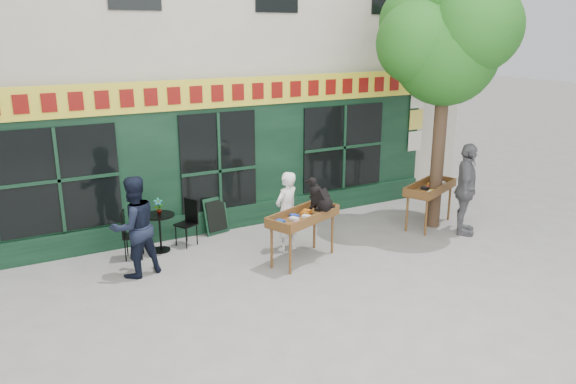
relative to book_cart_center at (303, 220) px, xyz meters
The scene contains 14 objects.
ground 1.10m from the book_cart_center, behind, with size 80.00×80.00×0.00m, color slate.
building 7.31m from the book_cart_center, 97.00° to the left, with size 14.00×7.26×10.00m.
street_tree 4.89m from the book_cart_center, ahead, with size 3.05×2.90×5.60m.
book_cart_center is the anchor object (origin of this frame).
dog 0.59m from the book_cart_center, ahead, with size 0.34×0.60×0.60m, color black, non-canonical shape.
woman 0.65m from the book_cart_center, 90.00° to the left, with size 0.58×0.38×1.60m, color white.
book_cart_right 3.51m from the book_cart_center, ahead, with size 1.62×1.18×0.99m.
man_right 3.81m from the book_cart_center, ahead, with size 1.16×0.48×1.98m, color slate.
bistro_table 2.87m from the book_cart_center, 141.69° to the left, with size 0.60×0.60×0.76m.
bistro_chair_left 3.35m from the book_cart_center, 149.39° to the left, with size 0.47×0.46×0.95m.
bistro_chair_right 2.47m from the book_cart_center, 130.91° to the left, with size 0.48×0.48×0.95m.
potted_plant 2.86m from the book_cart_center, 141.69° to the left, with size 0.18×0.12×0.34m, color gray.
man_left 3.07m from the book_cart_center, 163.51° to the left, with size 0.89×0.69×1.83m, color black.
chalkboard 2.40m from the book_cart_center, 112.12° to the left, with size 0.59×0.30×0.79m.
Camera 1 is at (-4.32, -8.60, 4.24)m, focal length 35.00 mm.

